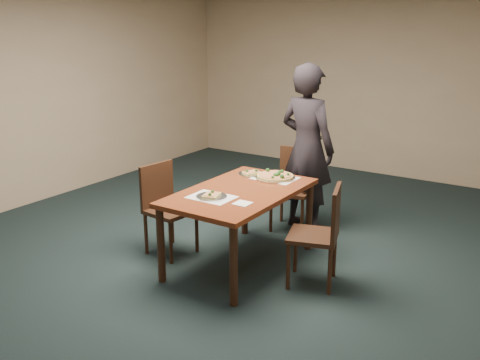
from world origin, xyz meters
The scene contains 13 objects.
ground centered at (0.00, 0.00, 0.00)m, with size 8.00×8.00×0.00m, color black.
room_shell centered at (0.00, 0.00, 1.74)m, with size 8.00×8.00×8.00m.
dining_table centered at (0.27, 0.09, 0.66)m, with size 0.90×1.50×0.75m.
chair_far centered at (0.24, 1.26, 0.52)m, with size 0.49×0.49×0.91m.
chair_left centered at (-0.53, -0.06, 0.52)m, with size 0.46×0.46×0.91m.
chair_right centered at (1.10, 0.14, 0.52)m, with size 0.53×0.53×0.91m.
diner centered at (0.35, 1.31, 0.93)m, with size 0.68×0.44×1.85m, color black.
placemat_main centered at (0.35, 0.62, 0.75)m, with size 0.42×0.32×0.00m, color white.
placemat_near centered at (0.17, -0.23, 0.75)m, with size 0.40×0.30×0.00m, color white.
pizza_pan centered at (0.35, 0.62, 0.77)m, with size 0.40×0.40×0.07m.
slice_plate_near centered at (0.17, -0.23, 0.76)m, with size 0.28×0.28×0.06m.
slice_plate_far centered at (0.07, 0.62, 0.76)m, with size 0.28×0.28×0.06m.
napkin centered at (0.50, -0.22, 0.75)m, with size 0.14×0.14×0.01m, color white.
Camera 1 is at (2.88, -3.89, 2.25)m, focal length 40.00 mm.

